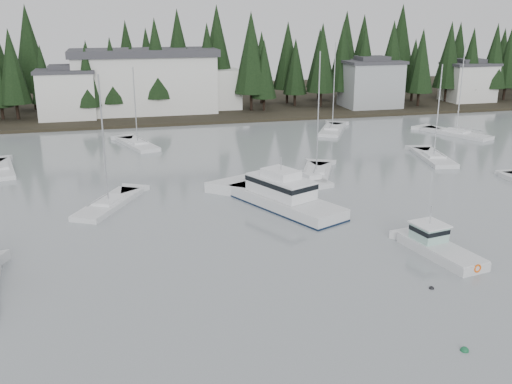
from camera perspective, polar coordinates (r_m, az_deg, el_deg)
far_shore_land at (r=119.19m, az=-8.92°, el=8.91°), size 240.00×54.00×1.00m
conifer_treeline at (r=108.37m, az=-8.33°, el=8.10°), size 200.00×22.00×20.00m
house_west at (r=100.47m, az=-18.40°, el=9.37°), size 9.54×7.42×8.75m
house_east_a at (r=109.72m, az=11.40°, el=10.65°), size 10.60×8.48×9.25m
house_east_b at (r=122.46m, az=20.48°, el=10.34°), size 9.54×7.42×8.25m
harbor_inn at (r=103.71m, az=-9.90°, el=10.84°), size 29.50×11.50×10.90m
cabin_cruiser_center at (r=52.91m, az=2.77°, el=-0.66°), size 8.84×13.11×5.43m
lobster_boat_teal at (r=44.86m, az=17.72°, el=-5.37°), size 3.75×7.52×4.00m
sailboat_0 at (r=90.00m, az=19.36°, el=5.45°), size 6.90×10.96×13.73m
sailboat_2 at (r=73.81m, az=17.33°, el=3.18°), size 4.61×9.60×12.07m
sailboat_3 at (r=88.42m, az=7.63°, el=6.09°), size 7.27×9.91×13.78m
sailboat_4 at (r=63.79m, az=6.04°, el=1.73°), size 6.35×9.05×14.01m
sailboat_6 at (r=79.38m, az=-11.75°, el=4.57°), size 5.66×9.99×11.08m
sailboat_9 at (r=54.97m, az=-14.51°, el=-1.34°), size 6.78×9.49×12.72m
runabout_1 at (r=61.02m, az=5.51°, el=1.08°), size 3.42×5.86×1.42m
mooring_buoy_green at (r=33.52m, az=20.12°, el=-14.69°), size 0.47×0.47×0.47m
mooring_buoy_dark at (r=39.57m, az=17.14°, el=-9.21°), size 0.35×0.35×0.35m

